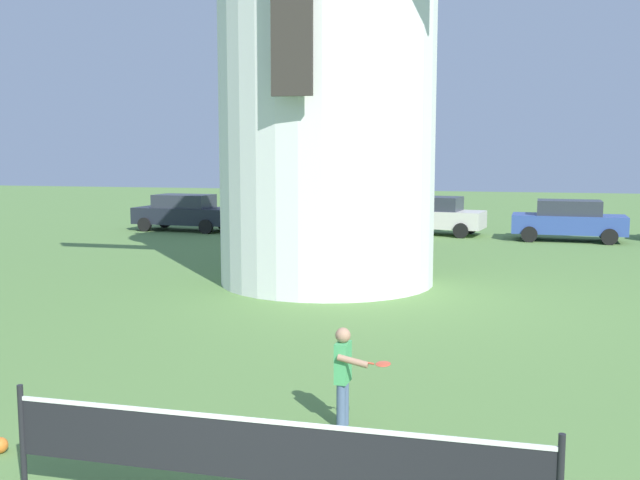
{
  "coord_description": "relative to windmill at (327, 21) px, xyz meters",
  "views": [
    {
      "loc": [
        2.23,
        -4.12,
        3.36
      ],
      "look_at": [
        0.23,
        3.8,
        2.37
      ],
      "focal_mm": 40.65,
      "sensor_mm": 36.0,
      "label": 1
    }
  ],
  "objects": [
    {
      "name": "windmill",
      "position": [
        0.0,
        0.0,
        0.0
      ],
      "size": [
        9.04,
        6.26,
        13.59
      ],
      "color": "white",
      "rests_on": "ground_plane"
    },
    {
      "name": "tennis_net",
      "position": [
        2.39,
        -12.19,
        -5.95
      ],
      "size": [
        5.12,
        0.06,
        1.1
      ],
      "color": "black",
      "rests_on": "ground_plane"
    },
    {
      "name": "player_far",
      "position": [
        2.58,
        -9.72,
        -5.93
      ],
      "size": [
        0.72,
        0.54,
        1.25
      ],
      "color": "slate",
      "rests_on": "ground_plane"
    },
    {
      "name": "stray_ball",
      "position": [
        -1.01,
        -11.44,
        -6.55
      ],
      "size": [
        0.18,
        0.18,
        0.18
      ],
      "primitive_type": "sphere",
      "color": "orange",
      "rests_on": "ground_plane"
    },
    {
      "name": "parked_car_black",
      "position": [
        -8.94,
        10.68,
        -5.83
      ],
      "size": [
        4.37,
        2.1,
        1.56
      ],
      "color": "#1E232D",
      "rests_on": "ground_plane"
    },
    {
      "name": "parked_car_mustard",
      "position": [
        -3.86,
        10.82,
        -5.83
      ],
      "size": [
        4.19,
        2.48,
        1.56
      ],
      "color": "#999919",
      "rests_on": "ground_plane"
    },
    {
      "name": "parked_car_cream",
      "position": [
        1.53,
        11.84,
        -5.83
      ],
      "size": [
        4.54,
        2.45,
        1.56
      ],
      "color": "silver",
      "rests_on": "ground_plane"
    },
    {
      "name": "parked_car_blue",
      "position": [
        6.85,
        10.85,
        -5.83
      ],
      "size": [
        4.23,
        2.04,
        1.56
      ],
      "color": "#334C99",
      "rests_on": "ground_plane"
    }
  ]
}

